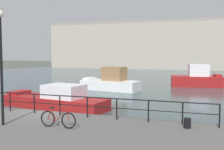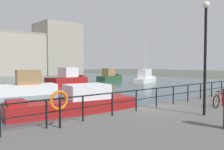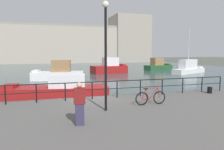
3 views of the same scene
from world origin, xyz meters
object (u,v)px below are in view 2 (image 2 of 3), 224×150
moored_small_launch (76,102)px  moored_white_yacht (110,76)px  life_ring_stand (59,102)px  moored_cabin_cruiser (145,77)px  moored_green_narrowboat (67,79)px  parked_bicycle (221,100)px  moored_red_daysailer (24,86)px  quay_lamp_post (205,44)px

moored_small_launch → moored_white_yacht: bearing=-124.8°
moored_small_launch → life_ring_stand: 7.09m
moored_cabin_cruiser → moored_green_narrowboat: bearing=138.0°
moored_cabin_cruiser → moored_small_launch: bearing=-172.9°
moored_white_yacht → parked_bicycle: bearing=-135.7°
moored_cabin_cruiser → moored_red_daysailer: moored_cabin_cruiser is taller
moored_red_daysailer → life_ring_stand: bearing=84.6°
moored_red_daysailer → moored_green_narrowboat: bearing=-132.3°
moored_cabin_cruiser → quay_lamp_post: size_ratio=1.52×
parked_bicycle → life_ring_stand: 8.99m
moored_green_narrowboat → moored_cabin_cruiser: 13.87m
moored_cabin_cruiser → moored_red_daysailer: (-22.24, -2.56, -0.01)m
quay_lamp_post → moored_green_narrowboat: bearing=73.5°
moored_small_launch → parked_bicycle: moored_small_launch is taller
moored_small_launch → moored_green_narrowboat: size_ratio=1.38×
moored_small_launch → quay_lamp_post: quay_lamp_post is taller
moored_small_launch → moored_green_narrowboat: (9.65, 18.07, 0.33)m
quay_lamp_post → moored_white_yacht: bearing=57.0°
quay_lamp_post → moored_small_launch: bearing=103.4°
moored_small_launch → quay_lamp_post: 8.98m
moored_green_narrowboat → quay_lamp_post: size_ratio=1.24×
moored_small_launch → moored_cabin_cruiser: (22.85, 13.78, 0.27)m
moored_white_yacht → moored_small_launch: 30.50m
moored_small_launch → life_ring_stand: life_ring_stand is taller
moored_small_launch → moored_cabin_cruiser: size_ratio=1.12×
moored_small_launch → parked_bicycle: size_ratio=5.02×
moored_green_narrowboat → parked_bicycle: bearing=-110.1°
moored_green_narrowboat → parked_bicycle: moored_green_narrowboat is taller
moored_cabin_cruiser → parked_bicycle: (-18.31, -21.42, 0.31)m
moored_white_yacht → moored_cabin_cruiser: size_ratio=0.83×
moored_cabin_cruiser → life_ring_stand: bearing=-168.3°
moored_small_launch → quay_lamp_post: bearing=112.9°
parked_bicycle → quay_lamp_post: 3.93m
moored_green_narrowboat → quay_lamp_post: quay_lamp_post is taller
moored_small_launch → parked_bicycle: bearing=130.3°
moored_red_daysailer → parked_bicycle: bearing=112.4°
moored_cabin_cruiser → parked_bicycle: size_ratio=4.47×
life_ring_stand → quay_lamp_post: bearing=-21.9°
life_ring_stand → moored_green_narrowboat: bearing=59.7°
parked_bicycle → moored_white_yacht: bearing=61.1°
moored_cabin_cruiser → moored_white_yacht: bearing=76.8°
moored_red_daysailer → quay_lamp_post: 19.58m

